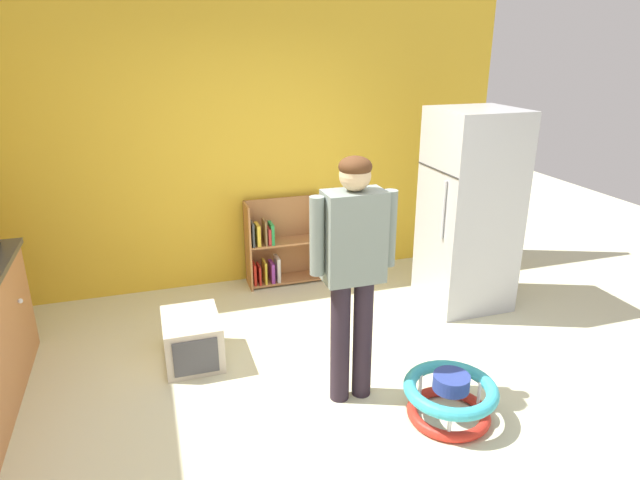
% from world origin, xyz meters
% --- Properties ---
extents(ground_plane, '(12.00, 12.00, 0.00)m').
position_xyz_m(ground_plane, '(0.00, 0.00, 0.00)').
color(ground_plane, beige).
rests_on(ground_plane, ground).
extents(back_wall, '(5.20, 0.06, 2.70)m').
position_xyz_m(back_wall, '(0.00, 2.33, 1.35)').
color(back_wall, gold).
rests_on(back_wall, ground).
extents(refrigerator, '(0.73, 0.68, 1.78)m').
position_xyz_m(refrigerator, '(1.77, 1.17, 0.89)').
color(refrigerator, '#B7BABF').
rests_on(refrigerator, ground).
extents(bookshelf, '(0.80, 0.28, 0.85)m').
position_xyz_m(bookshelf, '(0.27, 2.15, 0.37)').
color(bookshelf, '#AF7241').
rests_on(bookshelf, ground).
extents(standing_person, '(0.57, 0.22, 1.67)m').
position_xyz_m(standing_person, '(0.26, 0.13, 1.00)').
color(standing_person, '#281F29').
rests_on(standing_person, ground).
extents(baby_walker, '(0.60, 0.60, 0.32)m').
position_xyz_m(baby_walker, '(0.78, -0.29, 0.16)').
color(baby_walker, red).
rests_on(baby_walker, ground).
extents(pet_carrier, '(0.42, 0.55, 0.36)m').
position_xyz_m(pet_carrier, '(-0.73, 0.92, 0.18)').
color(pet_carrier, beige).
rests_on(pet_carrier, ground).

